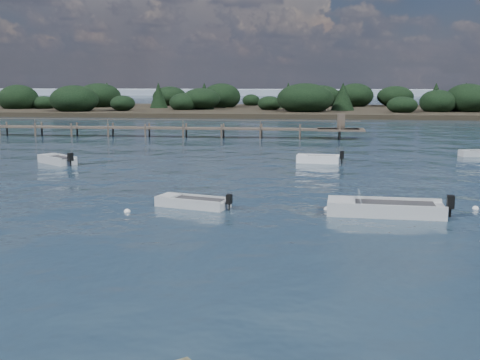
# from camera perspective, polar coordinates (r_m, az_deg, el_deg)

# --- Properties ---
(ground) EXTENTS (400.00, 400.00, 0.00)m
(ground) POSITION_cam_1_polar(r_m,az_deg,el_deg) (78.05, 6.14, 4.78)
(ground) COLOR #152431
(ground) RESTS_ON ground
(dinghy_mid_white_a) EXTENTS (5.91, 2.38, 1.37)m
(dinghy_mid_white_a) POSITION_cam_1_polar(r_m,az_deg,el_deg) (29.52, 13.55, -2.85)
(dinghy_mid_white_a) COLOR #A2A6A9
(dinghy_mid_white_a) RESTS_ON ground
(tender_far_grey) EXTENTS (3.62, 3.23, 1.25)m
(tender_far_grey) POSITION_cam_1_polar(r_m,az_deg,el_deg) (48.08, -16.94, 1.70)
(tender_far_grey) COLOR #A2A6A9
(tender_far_grey) RESTS_ON ground
(dinghy_mid_grey) EXTENTS (4.05, 2.39, 1.01)m
(dinghy_mid_grey) POSITION_cam_1_polar(r_m,az_deg,el_deg) (30.51, -4.51, -2.29)
(dinghy_mid_grey) COLOR #A2A6A9
(dinghy_mid_grey) RESTS_ON ground
(tender_far_white) EXTENTS (3.65, 1.59, 1.23)m
(tender_far_white) POSITION_cam_1_polar(r_m,az_deg,el_deg) (46.83, 7.40, 1.84)
(tender_far_white) COLOR silver
(tender_far_white) RESTS_ON ground
(tender_far_grey_b) EXTENTS (3.13, 1.61, 1.05)m
(tender_far_grey_b) POSITION_cam_1_polar(r_m,az_deg,el_deg) (54.21, 21.49, 2.27)
(tender_far_grey_b) COLOR #A2A6A9
(tender_far_grey_b) RESTS_ON ground
(buoy_c) EXTENTS (0.32, 0.32, 0.32)m
(buoy_c) POSITION_cam_1_polar(r_m,az_deg,el_deg) (29.75, -10.65, -3.00)
(buoy_c) COLOR silver
(buoy_c) RESTS_ON ground
(buoy_e) EXTENTS (0.32, 0.32, 0.32)m
(buoy_e) POSITION_cam_1_polar(r_m,az_deg,el_deg) (47.93, 8.51, 1.78)
(buoy_e) COLOR silver
(buoy_e) RESTS_ON ground
(buoy_extra_a) EXTENTS (0.32, 0.32, 0.32)m
(buoy_extra_a) POSITION_cam_1_polar(r_m,az_deg,el_deg) (30.09, 8.25, -2.79)
(buoy_extra_a) COLOR silver
(buoy_extra_a) RESTS_ON ground
(buoy_extra_b) EXTENTS (0.32, 0.32, 0.32)m
(buoy_extra_b) POSITION_cam_1_polar(r_m,az_deg,el_deg) (32.14, 21.43, -2.57)
(buoy_extra_b) COLOR silver
(buoy_extra_b) RESTS_ON ground
(jetty) EXTENTS (64.50, 3.20, 3.40)m
(jetty) POSITION_cam_1_polar(r_m,az_deg,el_deg) (69.67, -12.19, 4.87)
(jetty) COLOR #4E4339
(jetty) RESTS_ON ground
(far_headland) EXTENTS (190.00, 40.00, 5.80)m
(far_headland) POSITION_cam_1_polar(r_m,az_deg,el_deg) (120.37, 18.40, 6.94)
(far_headland) COLOR black
(far_headland) RESTS_ON ground
(distant_haze) EXTENTS (280.00, 20.00, 2.40)m
(distant_haze) POSITION_cam_1_polar(r_m,az_deg,el_deg) (263.90, -13.65, 7.86)
(distant_haze) COLOR #8290A1
(distant_haze) RESTS_ON ground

